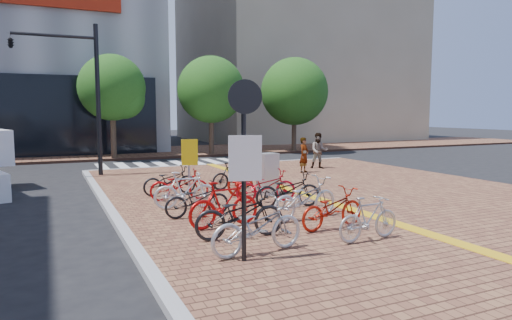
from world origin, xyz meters
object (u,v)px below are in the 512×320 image
utility_box (268,174)px  yellow_sign (189,158)px  bike_8 (332,208)px  bike_12 (253,177)px  bike_9 (305,198)px  bike_13 (233,176)px  notice_sign (245,148)px  bike_2 (224,204)px  bike_10 (288,190)px  traffic_light_pole (59,70)px  bike_5 (179,185)px  bike_1 (240,214)px  bike_6 (170,181)px  bike_11 (266,186)px  bike_7 (369,219)px  bike_0 (257,227)px  pedestrian_b (319,151)px  bike_3 (197,200)px  pedestrian_a (304,155)px  bike_4 (185,190)px

utility_box → yellow_sign: (-2.53, 0.28, 0.60)m
bike_8 → utility_box: bearing=-16.1°
bike_8 → bike_12: size_ratio=0.91×
bike_12 → utility_box: (0.47, -0.12, 0.08)m
bike_9 → bike_13: size_ratio=1.26×
utility_box → notice_sign: bearing=-119.6°
bike_2 → bike_10: size_ratio=0.96×
bike_2 → yellow_sign: bearing=-11.1°
traffic_light_pole → bike_8: bearing=-65.5°
bike_5 → bike_9: bearing=-140.8°
bike_1 → bike_13: 6.12m
bike_6 → bike_11: bike_11 is taller
bike_9 → utility_box: utility_box is taller
bike_7 → bike_12: 5.83m
bike_6 → bike_9: (2.24, -4.68, 0.06)m
bike_0 → pedestrian_b: 13.36m
bike_7 → notice_sign: notice_sign is taller
bike_5 → pedestrian_b: 9.44m
bike_3 → bike_10: 2.65m
bike_1 → bike_6: (-0.10, 5.62, -0.05)m
bike_8 → bike_9: 1.08m
bike_9 → yellow_sign: (-1.86, 3.76, 0.74)m
pedestrian_a → yellow_sign: 7.43m
bike_13 → notice_sign: 7.80m
bike_2 → bike_4: size_ratio=1.04×
bike_0 → bike_7: size_ratio=1.26×
bike_5 → bike_13: bearing=-54.6°
bike_8 → pedestrian_b: bearing=-39.6°
traffic_light_pole → bike_4: bearing=-70.9°
bike_3 → bike_12: bearing=-49.1°
traffic_light_pole → bike_3: bearing=-72.9°
bike_9 → bike_10: bearing=-21.9°
bike_4 → traffic_light_pole: (-2.83, 8.14, 3.79)m
bike_8 → bike_11: bearing=-8.0°
bike_7 → bike_6: bearing=15.3°
bike_8 → yellow_sign: bearing=13.2°
bike_5 → bike_8: (2.28, -4.76, 0.00)m
bike_2 → bike_12: bearing=-40.4°
bike_10 → traffic_light_pole: 11.31m
bike_3 → bike_5: 2.36m
bike_2 → bike_6: (-0.13, 4.61, -0.08)m
bike_4 → bike_1: bearing=-165.0°
notice_sign → bike_1: bearing=70.6°
bike_6 → utility_box: bearing=-118.4°
bike_10 → traffic_light_pole: (-5.49, 9.12, 3.82)m
pedestrian_b → pedestrian_a: bearing=-118.6°
bike_3 → notice_sign: size_ratio=0.52×
bike_12 → bike_1: bearing=141.3°
bike_3 → traffic_light_pole: (-2.83, 9.19, 3.87)m
bike_12 → bike_13: bike_12 is taller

